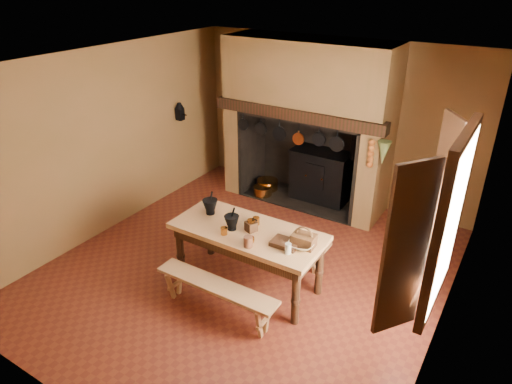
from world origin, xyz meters
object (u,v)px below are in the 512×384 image
Objects in this scene: bench_front at (216,292)px; mixing_bowl at (301,244)px; wicker_basket at (304,240)px; iron_range at (321,175)px; coffee_grinder at (251,226)px; work_table at (248,239)px.

mixing_bowl is at bearing 42.64° from bench_front.
mixing_bowl is 0.06m from wicker_basket.
iron_range is 2.91m from wicker_basket.
wicker_basket is (0.71, 0.03, 0.01)m from coffee_grinder.
work_table is 0.21m from coffee_grinder.
coffee_grinder is 0.64× the size of mixing_bowl.
bench_front is (0.23, -3.43, -0.15)m from iron_range.
bench_front is 1.15m from mixing_bowl.
work_table is 0.79m from bench_front.
wicker_basket is at bearing -69.87° from iron_range.
iron_range reaches higher than wicker_basket.
bench_front is 8.21× the size of coffee_grinder.
bench_front is 0.90m from coffee_grinder.
mixing_bowl is (0.75, -0.00, 0.17)m from work_table.
bench_front is at bearing -70.69° from coffee_grinder.
iron_range is 2.93m from mixing_bowl.
coffee_grinder reaches higher than work_table.
work_table is (0.23, -2.73, 0.22)m from iron_range.
iron_range is 5.24× the size of mixing_bowl.
iron_range is at bearing 93.88° from bench_front.
bench_front is at bearing -90.00° from work_table.
mixing_bowl is at bearing -0.22° from work_table.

